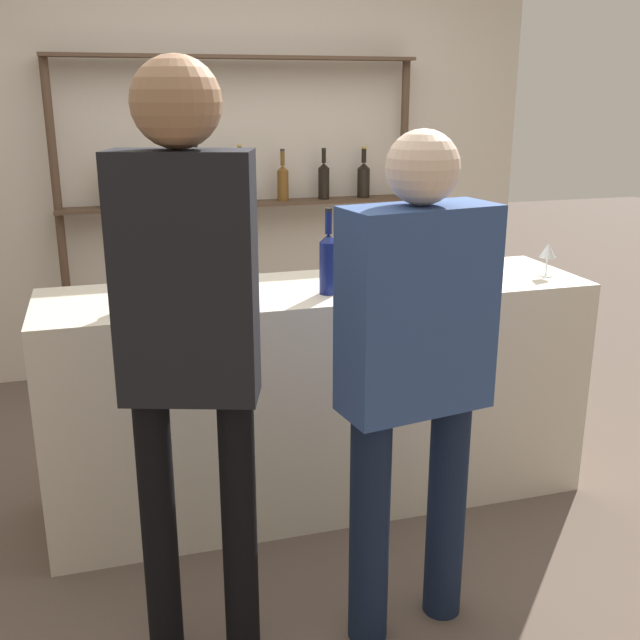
{
  "coord_description": "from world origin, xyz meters",
  "views": [
    {
      "loc": [
        -0.84,
        -2.86,
        1.72
      ],
      "look_at": [
        0.0,
        0.0,
        0.81
      ],
      "focal_mm": 42.0,
      "sensor_mm": 36.0,
      "label": 1
    }
  ],
  "objects_px": {
    "counter_bottle_0": "(328,262)",
    "customer_left": "(188,322)",
    "counter_bottle_3": "(177,262)",
    "ice_bucket": "(411,262)",
    "counter_bottle_1": "(227,265)",
    "counter_bottle_2": "(134,280)",
    "wine_glass": "(548,252)",
    "counter_bottle_4": "(157,266)",
    "customer_center": "(415,359)"
  },
  "relations": [
    {
      "from": "customer_left",
      "to": "counter_bottle_1",
      "type": "bearing_deg",
      "value": -0.15
    },
    {
      "from": "wine_glass",
      "to": "customer_left",
      "type": "xyz_separation_m",
      "value": [
        -1.63,
        -0.74,
        0.04
      ]
    },
    {
      "from": "counter_bottle_2",
      "to": "wine_glass",
      "type": "relative_size",
      "value": 2.11
    },
    {
      "from": "counter_bottle_4",
      "to": "ice_bucket",
      "type": "distance_m",
      "value": 1.01
    },
    {
      "from": "wine_glass",
      "to": "customer_center",
      "type": "xyz_separation_m",
      "value": [
        -0.96,
        -0.79,
        -0.12
      ]
    },
    {
      "from": "counter_bottle_2",
      "to": "counter_bottle_3",
      "type": "bearing_deg",
      "value": 48.87
    },
    {
      "from": "wine_glass",
      "to": "counter_bottle_4",
      "type": "bearing_deg",
      "value": 177.39
    },
    {
      "from": "counter_bottle_4",
      "to": "customer_center",
      "type": "distance_m",
      "value": 1.12
    },
    {
      "from": "counter_bottle_2",
      "to": "customer_left",
      "type": "bearing_deg",
      "value": -80.57
    },
    {
      "from": "counter_bottle_4",
      "to": "ice_bucket",
      "type": "bearing_deg",
      "value": -4.73
    },
    {
      "from": "wine_glass",
      "to": "customer_left",
      "type": "height_order",
      "value": "customer_left"
    },
    {
      "from": "counter_bottle_2",
      "to": "counter_bottle_3",
      "type": "xyz_separation_m",
      "value": [
        0.18,
        0.2,
        0.01
      ]
    },
    {
      "from": "counter_bottle_1",
      "to": "customer_left",
      "type": "distance_m",
      "value": 0.75
    },
    {
      "from": "counter_bottle_0",
      "to": "ice_bucket",
      "type": "relative_size",
      "value": 1.44
    },
    {
      "from": "counter_bottle_2",
      "to": "customer_center",
      "type": "xyz_separation_m",
      "value": [
        0.78,
        -0.74,
        -0.12
      ]
    },
    {
      "from": "counter_bottle_1",
      "to": "counter_bottle_3",
      "type": "bearing_deg",
      "value": 133.63
    },
    {
      "from": "counter_bottle_0",
      "to": "counter_bottle_1",
      "type": "height_order",
      "value": "counter_bottle_1"
    },
    {
      "from": "counter_bottle_1",
      "to": "customer_center",
      "type": "xyz_separation_m",
      "value": [
        0.44,
        -0.76,
        -0.15
      ]
    },
    {
      "from": "counter_bottle_1",
      "to": "customer_left",
      "type": "relative_size",
      "value": 0.19
    },
    {
      "from": "counter_bottle_0",
      "to": "customer_left",
      "type": "distance_m",
      "value": 0.96
    },
    {
      "from": "customer_left",
      "to": "counter_bottle_4",
      "type": "bearing_deg",
      "value": 19.25
    },
    {
      "from": "counter_bottle_2",
      "to": "ice_bucket",
      "type": "distance_m",
      "value": 1.1
    },
    {
      "from": "counter_bottle_4",
      "to": "wine_glass",
      "type": "distance_m",
      "value": 1.65
    },
    {
      "from": "counter_bottle_3",
      "to": "counter_bottle_4",
      "type": "distance_m",
      "value": 0.11
    },
    {
      "from": "wine_glass",
      "to": "counter_bottle_0",
      "type": "bearing_deg",
      "value": -179.1
    },
    {
      "from": "ice_bucket",
      "to": "customer_center",
      "type": "xyz_separation_m",
      "value": [
        -0.31,
        -0.78,
        -0.11
      ]
    },
    {
      "from": "counter_bottle_2",
      "to": "wine_glass",
      "type": "bearing_deg",
      "value": 1.72
    },
    {
      "from": "counter_bottle_4",
      "to": "ice_bucket",
      "type": "height_order",
      "value": "counter_bottle_4"
    },
    {
      "from": "customer_center",
      "to": "counter_bottle_2",
      "type": "bearing_deg",
      "value": 37.65
    },
    {
      "from": "counter_bottle_4",
      "to": "wine_glass",
      "type": "bearing_deg",
      "value": -2.61
    },
    {
      "from": "counter_bottle_0",
      "to": "wine_glass",
      "type": "distance_m",
      "value": 1.0
    },
    {
      "from": "counter_bottle_3",
      "to": "ice_bucket",
      "type": "relative_size",
      "value": 1.46
    },
    {
      "from": "customer_center",
      "to": "ice_bucket",
      "type": "bearing_deg",
      "value": -30.94
    },
    {
      "from": "counter_bottle_3",
      "to": "counter_bottle_1",
      "type": "bearing_deg",
      "value": -46.37
    },
    {
      "from": "wine_glass",
      "to": "ice_bucket",
      "type": "relative_size",
      "value": 0.62
    },
    {
      "from": "customer_left",
      "to": "customer_center",
      "type": "bearing_deg",
      "value": -76.64
    },
    {
      "from": "counter_bottle_4",
      "to": "counter_bottle_2",
      "type": "bearing_deg",
      "value": -126.29
    },
    {
      "from": "counter_bottle_4",
      "to": "customer_left",
      "type": "height_order",
      "value": "customer_left"
    },
    {
      "from": "counter_bottle_1",
      "to": "customer_center",
      "type": "bearing_deg",
      "value": -60.1
    },
    {
      "from": "counter_bottle_0",
      "to": "wine_glass",
      "type": "relative_size",
      "value": 2.35
    },
    {
      "from": "counter_bottle_3",
      "to": "customer_left",
      "type": "relative_size",
      "value": 0.19
    },
    {
      "from": "counter_bottle_0",
      "to": "customer_center",
      "type": "height_order",
      "value": "customer_center"
    },
    {
      "from": "counter_bottle_0",
      "to": "wine_glass",
      "type": "bearing_deg",
      "value": 0.9
    },
    {
      "from": "counter_bottle_1",
      "to": "customer_center",
      "type": "relative_size",
      "value": 0.22
    },
    {
      "from": "counter_bottle_0",
      "to": "wine_glass",
      "type": "xyz_separation_m",
      "value": [
        1.0,
        0.02,
        -0.02
      ]
    },
    {
      "from": "counter_bottle_3",
      "to": "customer_left",
      "type": "distance_m",
      "value": 0.89
    },
    {
      "from": "counter_bottle_0",
      "to": "customer_left",
      "type": "bearing_deg",
      "value": -131.12
    },
    {
      "from": "counter_bottle_2",
      "to": "counter_bottle_4",
      "type": "bearing_deg",
      "value": 53.71
    },
    {
      "from": "counter_bottle_2",
      "to": "customer_center",
      "type": "distance_m",
      "value": 1.09
    },
    {
      "from": "counter_bottle_0",
      "to": "customer_center",
      "type": "xyz_separation_m",
      "value": [
        0.04,
        -0.78,
        -0.14
      ]
    }
  ]
}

